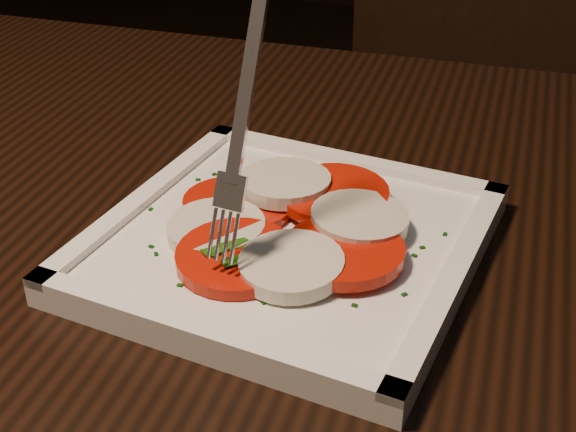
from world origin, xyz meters
TOP-DOWN VIEW (x-y plane):
  - table at (-0.08, 0.11)m, footprint 1.28×0.92m
  - chair at (-0.20, 0.95)m, footprint 0.44×0.44m
  - plate at (-0.14, 0.10)m, footprint 0.25×0.25m
  - caprese_salad at (-0.14, 0.10)m, footprint 0.20×0.17m
  - fork at (-0.15, 0.07)m, footprint 0.03×0.07m

SIDE VIEW (x-z plane):
  - chair at x=-0.20m, z-range 0.07..1.00m
  - table at x=-0.08m, z-range 0.28..1.03m
  - plate at x=-0.14m, z-range 0.75..0.76m
  - caprese_salad at x=-0.14m, z-range 0.76..0.78m
  - fork at x=-0.15m, z-range 0.78..0.94m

